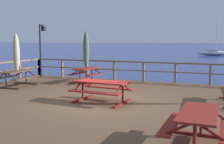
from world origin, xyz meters
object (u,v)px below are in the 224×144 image
at_px(picnic_table_front_right, 199,121).
at_px(patio_umbrella_tall_mid_right, 16,53).
at_px(sailboat_distant, 214,53).
at_px(lamp_post_hooked, 41,42).
at_px(picnic_table_mid_right, 86,72).
at_px(patio_umbrella_tall_back_right, 86,50).
at_px(picnic_table_back_left, 102,87).
at_px(picnic_table_mid_left, 17,75).

height_order(picnic_table_front_right, patio_umbrella_tall_mid_right, patio_umbrella_tall_mid_right).
height_order(patio_umbrella_tall_mid_right, sailboat_distant, sailboat_distant).
distance_m(patio_umbrella_tall_mid_right, lamp_post_hooked, 3.37).
height_order(picnic_table_mid_right, patio_umbrella_tall_back_right, patio_umbrella_tall_back_right).
distance_m(picnic_table_back_left, lamp_post_hooked, 8.03).
relative_size(picnic_table_front_right, patio_umbrella_tall_mid_right, 0.71).
distance_m(picnic_table_mid_right, lamp_post_hooked, 3.84).
bearing_deg(patio_umbrella_tall_back_right, lamp_post_hooked, 166.70).
bearing_deg(picnic_table_mid_left, picnic_table_front_right, -28.39).
height_order(picnic_table_back_left, picnic_table_front_right, same).
relative_size(picnic_table_front_right, lamp_post_hooked, 0.57).
xyz_separation_m(picnic_table_front_right, sailboat_distant, (-1.49, 51.61, -0.74)).
bearing_deg(patio_umbrella_tall_back_right, picnic_table_front_right, -48.77).
xyz_separation_m(picnic_table_back_left, sailboat_distant, (2.15, 48.42, -0.74)).
relative_size(patio_umbrella_tall_mid_right, lamp_post_hooked, 0.80).
xyz_separation_m(picnic_table_mid_right, picnic_table_back_left, (2.75, -4.10, 0.01)).
relative_size(picnic_table_back_left, patio_umbrella_tall_mid_right, 0.83).
bearing_deg(sailboat_distant, patio_umbrella_tall_back_right, -96.30).
bearing_deg(picnic_table_mid_left, patio_umbrella_tall_back_right, 43.99).
distance_m(picnic_table_front_right, patio_umbrella_tall_mid_right, 10.23).
xyz_separation_m(patio_umbrella_tall_mid_right, patio_umbrella_tall_back_right, (2.55, 2.41, 0.10)).
bearing_deg(picnic_table_mid_right, lamp_post_hooked, 166.76).
bearing_deg(picnic_table_front_right, patio_umbrella_tall_mid_right, 151.38).
relative_size(picnic_table_mid_right, lamp_post_hooked, 0.53).
bearing_deg(lamp_post_hooked, sailboat_distant, 79.18).
bearing_deg(picnic_table_front_right, lamp_post_hooked, 140.46).
height_order(picnic_table_mid_right, picnic_table_back_left, same).
distance_m(picnic_table_back_left, sailboat_distant, 48.47).
height_order(patio_umbrella_tall_back_right, lamp_post_hooked, lamp_post_hooked).
bearing_deg(picnic_table_mid_left, lamp_post_hooked, 104.96).
bearing_deg(patio_umbrella_tall_mid_right, picnic_table_front_right, -28.62).
relative_size(picnic_table_mid_right, sailboat_distant, 0.22).
bearing_deg(picnic_table_front_right, sailboat_distant, 91.65).
height_order(picnic_table_back_left, lamp_post_hooked, lamp_post_hooked).
bearing_deg(picnic_table_back_left, picnic_table_front_right, -41.25).
xyz_separation_m(patio_umbrella_tall_back_right, lamp_post_hooked, (-3.42, 0.81, 0.38)).
distance_m(picnic_table_mid_right, patio_umbrella_tall_back_right, 1.18).
relative_size(picnic_table_mid_left, patio_umbrella_tall_mid_right, 0.76).
xyz_separation_m(picnic_table_mid_left, patio_umbrella_tall_mid_right, (-0.00, 0.05, 1.08)).
bearing_deg(picnic_table_back_left, picnic_table_mid_right, 123.90).
xyz_separation_m(picnic_table_mid_right, picnic_table_front_right, (6.40, -7.29, 0.01)).
height_order(picnic_table_mid_left, lamp_post_hooked, lamp_post_hooked).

